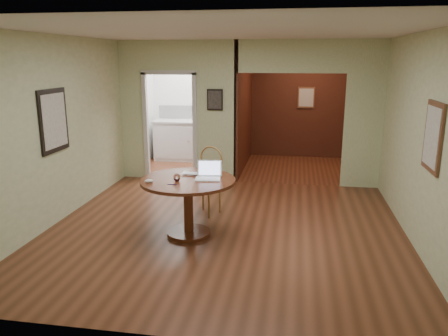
% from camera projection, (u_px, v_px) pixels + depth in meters
% --- Properties ---
extents(floor, '(5.00, 5.00, 0.00)m').
position_uv_depth(floor, '(225.00, 230.00, 6.19)').
color(floor, '#4F2816').
rests_on(floor, ground).
extents(room_shell, '(5.20, 7.50, 5.00)m').
position_uv_depth(room_shell, '(227.00, 112.00, 8.91)').
color(room_shell, silver).
rests_on(room_shell, ground).
extents(dining_table, '(1.28, 1.28, 0.80)m').
position_uv_depth(dining_table, '(188.00, 194.00, 5.88)').
color(dining_table, '#5F2C17').
rests_on(dining_table, ground).
extents(chair, '(0.58, 0.58, 1.05)m').
position_uv_depth(chair, '(208.00, 176.00, 6.77)').
color(chair, olive).
rests_on(chair, ground).
extents(open_laptop, '(0.36, 0.32, 0.23)m').
position_uv_depth(open_laptop, '(209.00, 174.00, 5.85)').
color(open_laptop, white).
rests_on(open_laptop, dining_table).
extents(closed_laptop, '(0.34, 0.23, 0.03)m').
position_uv_depth(closed_laptop, '(193.00, 175.00, 5.99)').
color(closed_laptop, silver).
rests_on(closed_laptop, dining_table).
extents(mouse, '(0.13, 0.09, 0.05)m').
position_uv_depth(mouse, '(149.00, 181.00, 5.65)').
color(mouse, white).
rests_on(mouse, dining_table).
extents(wine_glass, '(0.09, 0.09, 0.10)m').
position_uv_depth(wine_glass, '(177.00, 177.00, 5.71)').
color(wine_glass, white).
rests_on(wine_glass, dining_table).
extents(pen, '(0.13, 0.02, 0.01)m').
position_uv_depth(pen, '(172.00, 184.00, 5.57)').
color(pen, '#0C1056').
rests_on(pen, dining_table).
extents(kitchen_cabinet, '(2.06, 0.60, 0.94)m').
position_uv_depth(kitchen_cabinet, '(197.00, 141.00, 10.31)').
color(kitchen_cabinet, silver).
rests_on(kitchen_cabinet, ground).
extents(grocery_bag, '(0.30, 0.27, 0.28)m').
position_uv_depth(grocery_bag, '(217.00, 115.00, 10.08)').
color(grocery_bag, '#BFAB8C').
rests_on(grocery_bag, kitchen_cabinet).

